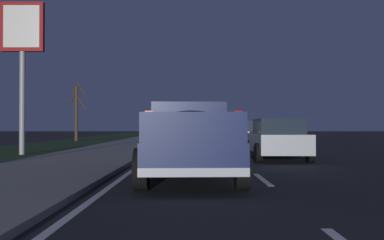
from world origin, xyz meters
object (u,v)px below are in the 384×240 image
Objects in this scene: sedan_white at (254,135)px; gas_price_sign at (22,40)px; sedan_black at (194,133)px; pickup_truck at (189,138)px; sedan_silver at (277,139)px; bare_tree_far at (77,111)px.

gas_price_sign is at bearing 114.84° from sedan_white.
sedan_black is 0.99× the size of sedan_white.
pickup_truck reaches higher than sedan_black.
sedan_black and sedan_silver have the same top height.
sedan_black is (19.86, -0.12, -0.20)m from pickup_truck.
sedan_white is 7.82m from sedan_silver.
sedan_white is 1.00× the size of sedan_silver.
sedan_black is 11.67m from bare_tree_far.
sedan_silver is at bearing 178.54° from sedan_white.
bare_tree_far is at bearing 33.17° from sedan_silver.
pickup_truck is 1.24× the size of sedan_white.
bare_tree_far reaches higher than pickup_truck.
pickup_truck is 1.09× the size of bare_tree_far.
pickup_truck is 14.24m from sedan_white.
sedan_black is 6.93m from sedan_white.
bare_tree_far is (17.17, 2.22, -2.60)m from gas_price_sign.
gas_price_sign is at bearing -172.63° from bare_tree_far.
sedan_silver is 0.88× the size of bare_tree_far.
bare_tree_far is (12.09, 13.21, 1.71)m from sedan_white.
pickup_truck is at bearing 151.28° from sedan_silver.
pickup_truck is 6.83m from sedan_silver.
sedan_white is at bearing -65.16° from gas_price_sign.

